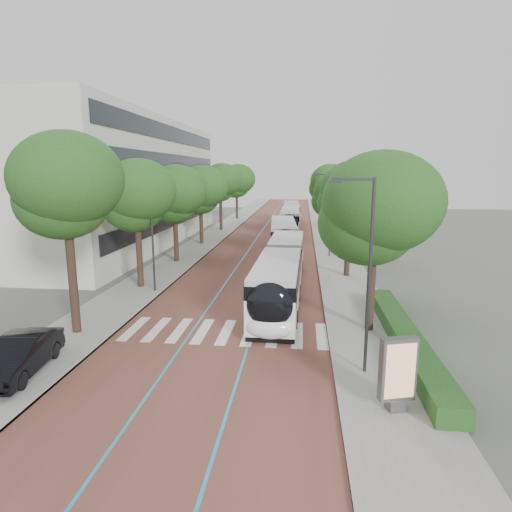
{
  "coord_description": "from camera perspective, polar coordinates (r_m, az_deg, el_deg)",
  "views": [
    {
      "loc": [
        4.09,
        -19.98,
        8.33
      ],
      "look_at": [
        0.85,
        9.7,
        2.4
      ],
      "focal_mm": 30.0,
      "sensor_mm": 36.0,
      "label": 1
    }
  ],
  "objects": [
    {
      "name": "ground",
      "position": [
        22.03,
        -5.03,
        -11.03
      ],
      "size": [
        160.0,
        160.0,
        0.0
      ],
      "primitive_type": "plane",
      "color": "#51544C",
      "rests_on": "ground"
    },
    {
      "name": "road",
      "position": [
        60.69,
        2.31,
        3.34
      ],
      "size": [
        11.0,
        140.0,
        0.02
      ],
      "primitive_type": "cube",
      "color": "brown",
      "rests_on": "ground"
    },
    {
      "name": "sidewalk_left",
      "position": [
        61.64,
        -4.67,
        3.49
      ],
      "size": [
        4.0,
        140.0,
        0.12
      ],
      "primitive_type": "cube",
      "color": "gray",
      "rests_on": "ground"
    },
    {
      "name": "sidewalk_right",
      "position": [
        60.64,
        9.41,
        3.24
      ],
      "size": [
        4.0,
        140.0,
        0.12
      ],
      "primitive_type": "cube",
      "color": "gray",
      "rests_on": "ground"
    },
    {
      "name": "kerb_left",
      "position": [
        61.31,
        -2.92,
        3.47
      ],
      "size": [
        0.2,
        140.0,
        0.14
      ],
      "primitive_type": "cube",
      "color": "gray",
      "rests_on": "ground"
    },
    {
      "name": "kerb_right",
      "position": [
        60.56,
        7.61,
        3.29
      ],
      "size": [
        0.2,
        140.0,
        0.14
      ],
      "primitive_type": "cube",
      "color": "gray",
      "rests_on": "ground"
    },
    {
      "name": "zebra_crossing",
      "position": [
        22.89,
        -4.04,
        -10.06
      ],
      "size": [
        10.55,
        3.6,
        0.01
      ],
      "color": "silver",
      "rests_on": "ground"
    },
    {
      "name": "lane_line_left",
      "position": [
        60.82,
        0.81,
        3.38
      ],
      "size": [
        0.12,
        126.0,
        0.01
      ],
      "primitive_type": "cube",
      "color": "teal",
      "rests_on": "road"
    },
    {
      "name": "lane_line_right",
      "position": [
        60.6,
        3.82,
        3.33
      ],
      "size": [
        0.12,
        126.0,
        0.01
      ],
      "primitive_type": "cube",
      "color": "teal",
      "rests_on": "road"
    },
    {
      "name": "office_building",
      "position": [
        53.47,
        -20.19,
        9.13
      ],
      "size": [
        18.11,
        40.0,
        14.0
      ],
      "color": "#BBBAAE",
      "rests_on": "ground"
    },
    {
      "name": "hedge",
      "position": [
        22.03,
        19.26,
        -10.19
      ],
      "size": [
        1.2,
        14.0,
        0.8
      ],
      "primitive_type": "cube",
      "color": "#164018",
      "rests_on": "sidewalk_right"
    },
    {
      "name": "streetlight_near",
      "position": [
        17.52,
        14.41,
        -0.68
      ],
      "size": [
        1.82,
        0.2,
        8.0
      ],
      "color": "#303032",
      "rests_on": "sidewalk_right"
    },
    {
      "name": "streetlight_far",
      "position": [
        42.2,
        9.71,
        6.3
      ],
      "size": [
        1.82,
        0.2,
        8.0
      ],
      "color": "#303032",
      "rests_on": "sidewalk_right"
    },
    {
      "name": "lamp_post_left",
      "position": [
        30.07,
        -13.66,
        2.87
      ],
      "size": [
        0.14,
        0.14,
        8.0
      ],
      "primitive_type": "cylinder",
      "color": "#303032",
      "rests_on": "sidewalk_left"
    },
    {
      "name": "trees_left",
      "position": [
        48.87,
        -7.58,
        8.91
      ],
      "size": [
        6.07,
        60.72,
        9.68
      ],
      "color": "black",
      "rests_on": "ground"
    },
    {
      "name": "trees_right",
      "position": [
        42.1,
        11.25,
        8.0
      ],
      "size": [
        5.99,
        47.9,
        8.82
      ],
      "color": "black",
      "rests_on": "ground"
    },
    {
      "name": "lead_bus",
      "position": [
        28.88,
        3.45,
        -2.21
      ],
      "size": [
        2.89,
        18.44,
        3.2
      ],
      "rotation": [
        0.0,
        0.0,
        -0.02
      ],
      "color": "black",
      "rests_on": "ground"
    },
    {
      "name": "bus_queued_0",
      "position": [
        44.68,
        3.67,
        2.58
      ],
      "size": [
        3.3,
        12.53,
        3.2
      ],
      "rotation": [
        0.0,
        0.0,
        0.06
      ],
      "color": "white",
      "rests_on": "ground"
    },
    {
      "name": "bus_queued_1",
      "position": [
        58.43,
        4.56,
        4.61
      ],
      "size": [
        2.68,
        12.43,
        3.2
      ],
      "rotation": [
        0.0,
        0.0,
        0.01
      ],
      "color": "white",
      "rests_on": "ground"
    },
    {
      "name": "bus_queued_2",
      "position": [
        71.26,
        4.73,
        5.8
      ],
      "size": [
        3.03,
        12.49,
        3.2
      ],
      "rotation": [
        0.0,
        0.0,
        0.04
      ],
      "color": "white",
      "rests_on": "ground"
    },
    {
      "name": "ad_panel",
      "position": [
        16.02,
        18.37,
        -14.53
      ],
      "size": [
        1.33,
        0.69,
        2.67
      ],
      "rotation": [
        0.0,
        0.0,
        0.28
      ],
      "color": "#59595B",
      "rests_on": "sidewalk_right"
    },
    {
      "name": "parked_car",
      "position": [
        20.45,
        -28.98,
        -11.52
      ],
      "size": [
        2.24,
        4.96,
        1.58
      ],
      "primitive_type": "imported",
      "rotation": [
        0.0,
        0.0,
        0.12
      ],
      "color": "black",
      "rests_on": "sidewalk_left"
    }
  ]
}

